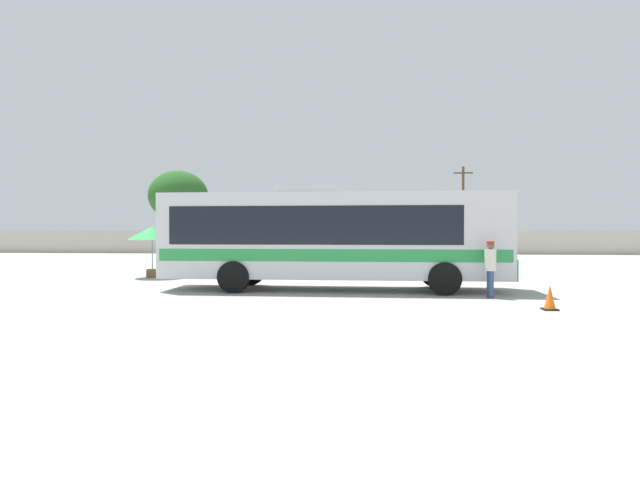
{
  "coord_description": "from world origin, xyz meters",
  "views": [
    {
      "loc": [
        -0.35,
        -18.49,
        1.99
      ],
      "look_at": [
        -1.99,
        2.27,
        1.66
      ],
      "focal_mm": 29.08,
      "sensor_mm": 36.0,
      "label": 1
    }
  ],
  "objects_px": {
    "attendant_by_bus_door": "(490,266)",
    "roadside_tree_left": "(178,196)",
    "parked_car_second_white": "(299,246)",
    "parked_car_leftmost_black": "(228,246)",
    "coach_bus_silver_green": "(330,235)",
    "traffic_cone_on_apron": "(550,298)",
    "utility_pole_near": "(463,208)",
    "roadside_tree_midleft": "(288,209)",
    "vendor_umbrella_near_gate_green": "(152,234)"
  },
  "relations": [
    {
      "from": "attendant_by_bus_door",
      "to": "roadside_tree_left",
      "type": "height_order",
      "value": "roadside_tree_left"
    },
    {
      "from": "parked_car_second_white",
      "to": "parked_car_leftmost_black",
      "type": "bearing_deg",
      "value": 175.96
    },
    {
      "from": "coach_bus_silver_green",
      "to": "traffic_cone_on_apron",
      "type": "distance_m",
      "value": 7.37
    },
    {
      "from": "coach_bus_silver_green",
      "to": "parked_car_leftmost_black",
      "type": "xyz_separation_m",
      "value": [
        -10.35,
        25.93,
        -1.09
      ]
    },
    {
      "from": "coach_bus_silver_green",
      "to": "attendant_by_bus_door",
      "type": "height_order",
      "value": "coach_bus_silver_green"
    },
    {
      "from": "coach_bus_silver_green",
      "to": "utility_pole_near",
      "type": "xyz_separation_m",
      "value": [
        10.75,
        32.39,
        2.39
      ]
    },
    {
      "from": "parked_car_leftmost_black",
      "to": "roadside_tree_midleft",
      "type": "xyz_separation_m",
      "value": [
        4.35,
        6.23,
        3.44
      ]
    },
    {
      "from": "coach_bus_silver_green",
      "to": "vendor_umbrella_near_gate_green",
      "type": "xyz_separation_m",
      "value": [
        -7.96,
        4.09,
        0.01
      ]
    },
    {
      "from": "vendor_umbrella_near_gate_green",
      "to": "parked_car_second_white",
      "type": "height_order",
      "value": "vendor_umbrella_near_gate_green"
    },
    {
      "from": "coach_bus_silver_green",
      "to": "attendant_by_bus_door",
      "type": "relative_size",
      "value": 6.8
    },
    {
      "from": "parked_car_leftmost_black",
      "to": "traffic_cone_on_apron",
      "type": "xyz_separation_m",
      "value": [
        16.21,
        -30.12,
        -0.48
      ]
    },
    {
      "from": "parked_car_leftmost_black",
      "to": "roadside_tree_left",
      "type": "bearing_deg",
      "value": 137.15
    },
    {
      "from": "parked_car_leftmost_black",
      "to": "traffic_cone_on_apron",
      "type": "distance_m",
      "value": 34.21
    },
    {
      "from": "traffic_cone_on_apron",
      "to": "roadside_tree_midleft",
      "type": "bearing_deg",
      "value": 108.06
    },
    {
      "from": "traffic_cone_on_apron",
      "to": "utility_pole_near",
      "type": "bearing_deg",
      "value": 82.38
    },
    {
      "from": "vendor_umbrella_near_gate_green",
      "to": "traffic_cone_on_apron",
      "type": "xyz_separation_m",
      "value": [
        13.81,
        -8.27,
        -1.58
      ]
    },
    {
      "from": "vendor_umbrella_near_gate_green",
      "to": "coach_bus_silver_green",
      "type": "bearing_deg",
      "value": -27.18
    },
    {
      "from": "coach_bus_silver_green",
      "to": "utility_pole_near",
      "type": "bearing_deg",
      "value": 71.64
    },
    {
      "from": "attendant_by_bus_door",
      "to": "traffic_cone_on_apron",
      "type": "distance_m",
      "value": 2.61
    },
    {
      "from": "parked_car_second_white",
      "to": "traffic_cone_on_apron",
      "type": "xyz_separation_m",
      "value": [
        10.0,
        -29.68,
        -0.47
      ]
    },
    {
      "from": "traffic_cone_on_apron",
      "to": "attendant_by_bus_door",
      "type": "bearing_deg",
      "value": 110.96
    },
    {
      "from": "parked_car_leftmost_black",
      "to": "utility_pole_near",
      "type": "xyz_separation_m",
      "value": [
        21.1,
        6.45,
        3.48
      ]
    },
    {
      "from": "roadside_tree_midleft",
      "to": "coach_bus_silver_green",
      "type": "bearing_deg",
      "value": -79.44
    },
    {
      "from": "vendor_umbrella_near_gate_green",
      "to": "roadside_tree_left",
      "type": "relative_size",
      "value": 0.28
    },
    {
      "from": "attendant_by_bus_door",
      "to": "vendor_umbrella_near_gate_green",
      "type": "height_order",
      "value": "vendor_umbrella_near_gate_green"
    },
    {
      "from": "attendant_by_bus_door",
      "to": "parked_car_leftmost_black",
      "type": "distance_m",
      "value": 31.7
    },
    {
      "from": "roadside_tree_left",
      "to": "roadside_tree_midleft",
      "type": "xyz_separation_m",
      "value": [
        10.83,
        0.21,
        -1.29
      ]
    },
    {
      "from": "roadside_tree_midleft",
      "to": "traffic_cone_on_apron",
      "type": "bearing_deg",
      "value": -71.94
    },
    {
      "from": "vendor_umbrella_near_gate_green",
      "to": "roadside_tree_left",
      "type": "distance_m",
      "value": 29.47
    },
    {
      "from": "parked_car_second_white",
      "to": "coach_bus_silver_green",
      "type": "bearing_deg",
      "value": -80.76
    },
    {
      "from": "attendant_by_bus_door",
      "to": "parked_car_second_white",
      "type": "relative_size",
      "value": 0.37
    },
    {
      "from": "attendant_by_bus_door",
      "to": "parked_car_second_white",
      "type": "xyz_separation_m",
      "value": [
        -9.1,
        27.32,
        -0.19
      ]
    },
    {
      "from": "parked_car_leftmost_black",
      "to": "roadside_tree_left",
      "type": "height_order",
      "value": "roadside_tree_left"
    },
    {
      "from": "parked_car_second_white",
      "to": "utility_pole_near",
      "type": "distance_m",
      "value": 16.78
    },
    {
      "from": "traffic_cone_on_apron",
      "to": "coach_bus_silver_green",
      "type": "bearing_deg",
      "value": 144.43
    },
    {
      "from": "attendant_by_bus_door",
      "to": "utility_pole_near",
      "type": "distance_m",
      "value": 34.86
    },
    {
      "from": "vendor_umbrella_near_gate_green",
      "to": "traffic_cone_on_apron",
      "type": "height_order",
      "value": "vendor_umbrella_near_gate_green"
    },
    {
      "from": "attendant_by_bus_door",
      "to": "roadside_tree_midleft",
      "type": "height_order",
      "value": "roadside_tree_midleft"
    },
    {
      "from": "coach_bus_silver_green",
      "to": "parked_car_leftmost_black",
      "type": "distance_m",
      "value": 27.94
    },
    {
      "from": "parked_car_leftmost_black",
      "to": "traffic_cone_on_apron",
      "type": "height_order",
      "value": "parked_car_leftmost_black"
    },
    {
      "from": "attendant_by_bus_door",
      "to": "utility_pole_near",
      "type": "height_order",
      "value": "utility_pole_near"
    },
    {
      "from": "parked_car_second_white",
      "to": "roadside_tree_left",
      "type": "relative_size",
      "value": 0.58
    },
    {
      "from": "vendor_umbrella_near_gate_green",
      "to": "traffic_cone_on_apron",
      "type": "distance_m",
      "value": 16.18
    },
    {
      "from": "coach_bus_silver_green",
      "to": "roadside_tree_left",
      "type": "distance_m",
      "value": 36.3
    },
    {
      "from": "parked_car_leftmost_black",
      "to": "roadside_tree_left",
      "type": "distance_m",
      "value": 10.03
    },
    {
      "from": "coach_bus_silver_green",
      "to": "roadside_tree_midleft",
      "type": "xyz_separation_m",
      "value": [
        -6.0,
        32.16,
        2.36
      ]
    },
    {
      "from": "parked_car_second_white",
      "to": "roadside_tree_left",
      "type": "height_order",
      "value": "roadside_tree_left"
    },
    {
      "from": "parked_car_leftmost_black",
      "to": "roadside_tree_left",
      "type": "xyz_separation_m",
      "value": [
        -6.48,
        6.01,
        4.74
      ]
    },
    {
      "from": "attendant_by_bus_door",
      "to": "parked_car_second_white",
      "type": "distance_m",
      "value": 28.8
    },
    {
      "from": "parked_car_leftmost_black",
      "to": "parked_car_second_white",
      "type": "relative_size",
      "value": 0.97
    }
  ]
}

